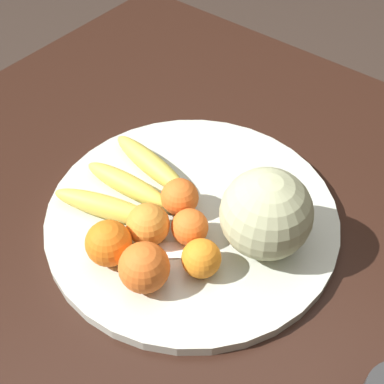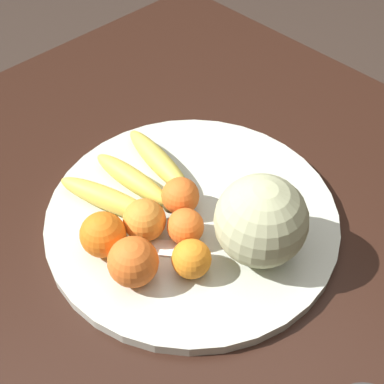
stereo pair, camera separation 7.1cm
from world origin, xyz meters
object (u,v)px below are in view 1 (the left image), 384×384
Objects in this scene: fruit_bowl at (192,216)px; produce_tag at (178,250)px; orange_front_left at (109,243)px; orange_mid_center at (201,258)px; orange_front_right at (148,225)px; orange_back_left at (144,267)px; kitchen_table at (207,249)px; banana_bunch at (129,185)px; orange_back_right at (190,227)px; orange_top_small at (180,197)px; melon at (266,214)px.

produce_tag is (0.03, -0.07, 0.01)m from fruit_bowl.
orange_mid_center is at bearing 28.90° from orange_front_left.
orange_front_right is 0.08m from orange_back_left.
banana_bunch is (-0.12, -0.06, 0.14)m from kitchen_table.
orange_back_right is at bearing -74.30° from kitchen_table.
kitchen_table is 0.19m from banana_bunch.
kitchen_table is at bearing -157.40° from banana_bunch.
orange_top_small is (0.09, 0.02, 0.01)m from banana_bunch.
orange_back_left is at bearing -78.37° from fruit_bowl.
orange_mid_center is 0.06m from produce_tag.
orange_back_left reaches higher than orange_mid_center.
produce_tag is at bearing -134.40° from melon.
produce_tag is at bearing 9.25° from orange_front_right.
orange_front_right is at bearing -142.26° from orange_back_right.
kitchen_table is 0.11m from fruit_bowl.
orange_front_right is (0.02, 0.06, -0.00)m from orange_front_left.
orange_back_left reaches higher than orange_front_right.
melon reaches higher than orange_mid_center.
banana_bunch is 0.09m from orange_top_small.
banana_bunch is at bearing 140.30° from orange_back_left.
orange_back_left is at bearing -131.37° from produce_tag.
produce_tag is (-0.09, -0.09, -0.07)m from melon.
orange_front_left reaches higher than kitchen_table.
kitchen_table is 21.20× the size of orange_back_right.
fruit_bowl is 6.83× the size of orange_front_left.
produce_tag is (0.00, 0.07, -0.04)m from orange_back_left.
orange_mid_center is (0.07, -0.11, 0.15)m from kitchen_table.
orange_front_left is at bearing -175.71° from produce_tag.
orange_top_small is at bearing -169.37° from melon.
orange_front_right reaches higher than orange_mid_center.
fruit_bowl is at bearing 76.37° from orange_front_right.
orange_top_small reaches higher than fruit_bowl.
orange_back_left is at bearing -70.32° from orange_top_small.
orange_top_small is (-0.05, 0.04, 0.00)m from orange_back_right.
banana_bunch is 0.18m from orange_back_left.
orange_front_left is at bearing -105.61° from fruit_bowl.
orange_back_right is 0.06m from orange_top_small.
orange_back_left reaches higher than produce_tag.
orange_top_small is at bearing 89.87° from orange_front_right.
orange_back_right is (-0.05, 0.04, -0.00)m from orange_mid_center.
melon is 1.84× the size of produce_tag.
orange_front_right is 1.09× the size of orange_top_small.
melon is at bearing 10.63° from orange_top_small.
orange_top_small is at bearing -128.19° from kitchen_table.
orange_back_right is at bearing 89.91° from orange_back_left.
orange_mid_center is at bearing -35.46° from orange_back_right.
orange_front_left is at bearing -108.10° from orange_front_right.
banana_bunch reaches higher than kitchen_table.
melon is 0.24m from banana_bunch.
produce_tag is at bearing 158.32° from banana_bunch.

